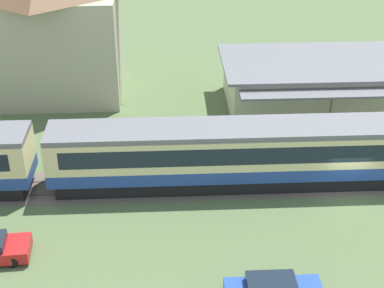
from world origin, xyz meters
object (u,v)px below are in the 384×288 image
at_px(station_building, 313,83).
at_px(water_tower, 62,9).
at_px(station_house_brown_roof, 48,22).
at_px(passenger_train, 233,152).

bearing_deg(station_building, water_tower, 172.05).
xyz_separation_m(station_house_brown_roof, water_tower, (1.30, -0.96, 1.27)).
height_order(passenger_train, station_building, passenger_train).
bearing_deg(passenger_train, station_building, 55.54).
relative_size(station_building, station_house_brown_roof, 1.20).
bearing_deg(station_house_brown_roof, station_building, -10.11).
xyz_separation_m(station_building, station_house_brown_roof, (-20.03, 3.57, 3.98)).
bearing_deg(station_house_brown_roof, water_tower, -36.43).
distance_m(station_house_brown_roof, water_tower, 2.06).
xyz_separation_m(passenger_train, station_building, (7.28, 10.61, -0.34)).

